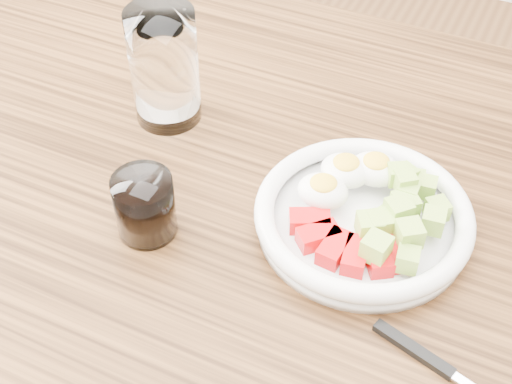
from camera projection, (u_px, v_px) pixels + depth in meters
The scene contains 5 objects.
dining_table at pixel (260, 278), 0.84m from camera, with size 1.50×0.90×0.77m.
bowl at pixel (364, 214), 0.75m from camera, with size 0.23×0.23×0.05m.
fork at pixel (436, 364), 0.64m from camera, with size 0.17×0.06×0.01m.
water_glass at pixel (164, 67), 0.85m from camera, with size 0.08×0.08×0.15m, color white.
coffee_glass at pixel (145, 206), 0.74m from camera, with size 0.06×0.06×0.07m.
Camera 1 is at (0.22, -0.48, 1.34)m, focal length 50.00 mm.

